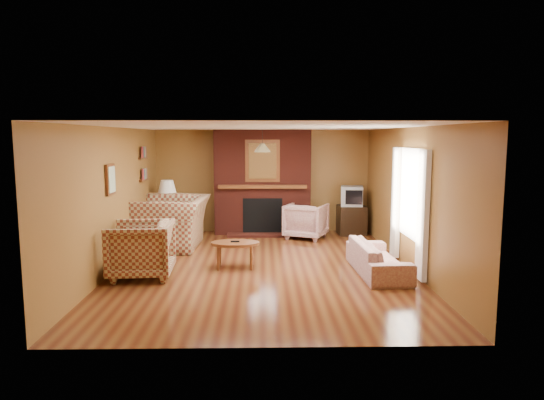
{
  "coord_description": "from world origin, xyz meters",
  "views": [
    {
      "loc": [
        -0.0,
        -8.18,
        2.24
      ],
      "look_at": [
        0.17,
        0.6,
        1.09
      ],
      "focal_mm": 32.0,
      "sensor_mm": 36.0,
      "label": 1
    }
  ],
  "objects_px": {
    "plaid_armchair": "(141,249)",
    "coffee_table": "(235,245)",
    "side_table": "(168,224)",
    "table_lamp": "(167,193)",
    "floral_armchair": "(306,221)",
    "plaid_loveseat": "(172,222)",
    "crt_tv": "(352,196)",
    "fireplace": "(263,183)",
    "tv_stand": "(351,220)",
    "floral_sofa": "(378,258)"
  },
  "relations": [
    {
      "from": "plaid_armchair",
      "to": "floral_armchair",
      "type": "distance_m",
      "value": 4.17
    },
    {
      "from": "floral_sofa",
      "to": "tv_stand",
      "type": "height_order",
      "value": "tv_stand"
    },
    {
      "from": "table_lamp",
      "to": "floral_armchair",
      "type": "bearing_deg",
      "value": -0.81
    },
    {
      "from": "table_lamp",
      "to": "tv_stand",
      "type": "bearing_deg",
      "value": 4.82
    },
    {
      "from": "plaid_loveseat",
      "to": "fireplace",
      "type": "bearing_deg",
      "value": 129.66
    },
    {
      "from": "plaid_armchair",
      "to": "crt_tv",
      "type": "bearing_deg",
      "value": 126.72
    },
    {
      "from": "plaid_armchair",
      "to": "floral_sofa",
      "type": "relative_size",
      "value": 0.56
    },
    {
      "from": "floral_armchair",
      "to": "coffee_table",
      "type": "relative_size",
      "value": 1.03
    },
    {
      "from": "floral_sofa",
      "to": "coffee_table",
      "type": "height_order",
      "value": "floral_sofa"
    },
    {
      "from": "table_lamp",
      "to": "side_table",
      "type": "bearing_deg",
      "value": 0.0
    },
    {
      "from": "plaid_loveseat",
      "to": "table_lamp",
      "type": "distance_m",
      "value": 1.03
    },
    {
      "from": "table_lamp",
      "to": "tv_stand",
      "type": "height_order",
      "value": "table_lamp"
    },
    {
      "from": "plaid_loveseat",
      "to": "table_lamp",
      "type": "bearing_deg",
      "value": -161.66
    },
    {
      "from": "coffee_table",
      "to": "side_table",
      "type": "bearing_deg",
      "value": 123.06
    },
    {
      "from": "floral_sofa",
      "to": "side_table",
      "type": "relative_size",
      "value": 2.79
    },
    {
      "from": "plaid_loveseat",
      "to": "floral_armchair",
      "type": "xyz_separation_m",
      "value": [
        2.82,
        0.83,
        -0.13
      ]
    },
    {
      "from": "table_lamp",
      "to": "plaid_loveseat",
      "type": "bearing_deg",
      "value": -74.03
    },
    {
      "from": "fireplace",
      "to": "plaid_armchair",
      "type": "relative_size",
      "value": 2.42
    },
    {
      "from": "plaid_loveseat",
      "to": "coffee_table",
      "type": "height_order",
      "value": "plaid_loveseat"
    },
    {
      "from": "plaid_armchair",
      "to": "coffee_table",
      "type": "xyz_separation_m",
      "value": [
        1.48,
        0.52,
        -0.06
      ]
    },
    {
      "from": "table_lamp",
      "to": "coffee_table",
      "type": "bearing_deg",
      "value": -56.94
    },
    {
      "from": "fireplace",
      "to": "side_table",
      "type": "distance_m",
      "value": 2.33
    },
    {
      "from": "side_table",
      "to": "floral_armchair",
      "type": "bearing_deg",
      "value": -0.81
    },
    {
      "from": "plaid_loveseat",
      "to": "plaid_armchair",
      "type": "distance_m",
      "value": 2.15
    },
    {
      "from": "fireplace",
      "to": "crt_tv",
      "type": "distance_m",
      "value": 2.08
    },
    {
      "from": "plaid_armchair",
      "to": "fireplace",
      "type": "bearing_deg",
      "value": 147.9
    },
    {
      "from": "floral_sofa",
      "to": "table_lamp",
      "type": "height_order",
      "value": "table_lamp"
    },
    {
      "from": "tv_stand",
      "to": "fireplace",
      "type": "bearing_deg",
      "value": 172.22
    },
    {
      "from": "floral_armchair",
      "to": "side_table",
      "type": "height_order",
      "value": "floral_armchair"
    },
    {
      "from": "tv_stand",
      "to": "crt_tv",
      "type": "height_order",
      "value": "crt_tv"
    },
    {
      "from": "coffee_table",
      "to": "crt_tv",
      "type": "xyz_separation_m",
      "value": [
        2.52,
        2.84,
        0.5
      ]
    },
    {
      "from": "coffee_table",
      "to": "tv_stand",
      "type": "relative_size",
      "value": 1.24
    },
    {
      "from": "floral_armchair",
      "to": "coffee_table",
      "type": "height_order",
      "value": "floral_armchair"
    },
    {
      "from": "side_table",
      "to": "table_lamp",
      "type": "relative_size",
      "value": 0.95
    },
    {
      "from": "plaid_loveseat",
      "to": "floral_armchair",
      "type": "bearing_deg",
      "value": 108.8
    },
    {
      "from": "fireplace",
      "to": "plaid_loveseat",
      "type": "height_order",
      "value": "fireplace"
    },
    {
      "from": "side_table",
      "to": "tv_stand",
      "type": "bearing_deg",
      "value": 4.82
    },
    {
      "from": "plaid_armchair",
      "to": "floral_armchair",
      "type": "bearing_deg",
      "value": 132.22
    },
    {
      "from": "fireplace",
      "to": "floral_armchair",
      "type": "distance_m",
      "value": 1.38
    },
    {
      "from": "plaid_loveseat",
      "to": "plaid_armchair",
      "type": "height_order",
      "value": "plaid_loveseat"
    },
    {
      "from": "plaid_loveseat",
      "to": "plaid_armchair",
      "type": "relative_size",
      "value": 1.59
    },
    {
      "from": "plaid_loveseat",
      "to": "table_lamp",
      "type": "xyz_separation_m",
      "value": [
        -0.25,
        0.87,
        0.49
      ]
    },
    {
      "from": "table_lamp",
      "to": "crt_tv",
      "type": "xyz_separation_m",
      "value": [
        4.15,
        0.34,
        -0.11
      ]
    },
    {
      "from": "plaid_loveseat",
      "to": "crt_tv",
      "type": "distance_m",
      "value": 4.1
    },
    {
      "from": "table_lamp",
      "to": "tv_stand",
      "type": "xyz_separation_m",
      "value": [
        4.15,
        0.35,
        -0.67
      ]
    },
    {
      "from": "coffee_table",
      "to": "crt_tv",
      "type": "relative_size",
      "value": 1.48
    },
    {
      "from": "floral_sofa",
      "to": "floral_armchair",
      "type": "relative_size",
      "value": 2.06
    },
    {
      "from": "tv_stand",
      "to": "crt_tv",
      "type": "bearing_deg",
      "value": -92.63
    },
    {
      "from": "fireplace",
      "to": "floral_sofa",
      "type": "bearing_deg",
      "value": -60.84
    },
    {
      "from": "plaid_armchair",
      "to": "floral_sofa",
      "type": "distance_m",
      "value": 3.86
    }
  ]
}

